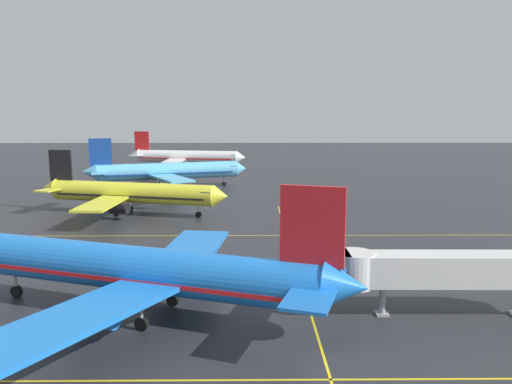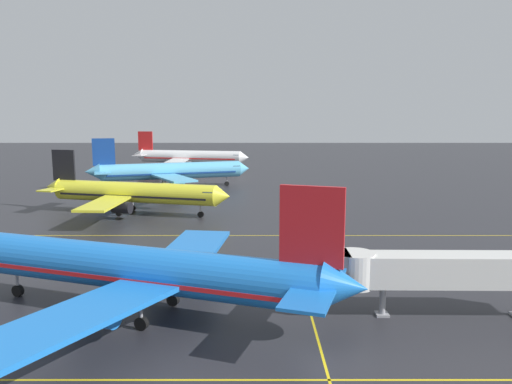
# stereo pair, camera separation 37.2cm
# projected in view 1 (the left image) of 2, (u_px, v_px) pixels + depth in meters

# --- Properties ---
(ground_plane) EXTENTS (600.00, 600.00, 0.00)m
(ground_plane) POSITION_uv_depth(u_px,v_px,m) (326.00, 364.00, 32.79)
(ground_plane) COLOR #28282D
(airliner_front_gate) EXTENTS (37.39, 31.98, 11.92)m
(airliner_front_gate) POSITION_uv_depth(u_px,v_px,m) (141.00, 270.00, 40.26)
(airliner_front_gate) COLOR blue
(airliner_front_gate) RESTS_ON ground
(airliner_second_row) EXTENTS (35.48, 30.20, 11.16)m
(airliner_second_row) POSITION_uv_depth(u_px,v_px,m) (130.00, 193.00, 83.60)
(airliner_second_row) COLOR yellow
(airliner_second_row) RESTS_ON ground
(airliner_third_row) EXTENTS (38.59, 32.98, 12.27)m
(airliner_third_row) POSITION_uv_depth(u_px,v_px,m) (167.00, 171.00, 114.17)
(airliner_third_row) COLOR #5BB7E5
(airliner_third_row) RESTS_ON ground
(airliner_far_left_stand) EXTENTS (39.92, 33.90, 12.49)m
(airliner_far_left_stand) POSITION_uv_depth(u_px,v_px,m) (186.00, 157.00, 156.42)
(airliner_far_left_stand) COLOR white
(airliner_far_left_stand) RESTS_ON ground
(taxiway_markings) EXTENTS (169.98, 84.50, 0.01)m
(taxiway_markings) POSITION_uv_depth(u_px,v_px,m) (301.00, 280.00, 49.79)
(taxiway_markings) COLOR yellow
(taxiway_markings) RESTS_ON ground
(jet_bridge) EXTENTS (18.76, 3.38, 5.58)m
(jet_bridge) POSITION_uv_depth(u_px,v_px,m) (424.00, 270.00, 40.35)
(jet_bridge) COLOR silver
(jet_bridge) RESTS_ON ground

